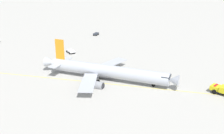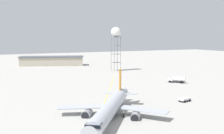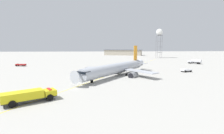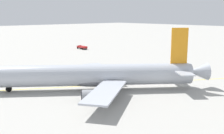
{
  "view_description": "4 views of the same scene",
  "coord_description": "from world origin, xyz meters",
  "px_view_note": "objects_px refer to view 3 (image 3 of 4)",
  "views": [
    {
      "loc": [
        26.48,
        77.38,
        35.23
      ],
      "look_at": [
        3.33,
        -4.35,
        3.97
      ],
      "focal_mm": 45.45,
      "sensor_mm": 36.0,
      "label": 1
    },
    {
      "loc": [
        -66.0,
        31.06,
        22.74
      ],
      "look_at": [
        40.73,
        -22.11,
        9.86
      ],
      "focal_mm": 47.46,
      "sensor_mm": 36.0,
      "label": 2
    },
    {
      "loc": [
        -59.26,
        2.81,
        11.49
      ],
      "look_at": [
        8.24,
        -2.3,
        3.04
      ],
      "focal_mm": 26.99,
      "sensor_mm": 36.0,
      "label": 3
    },
    {
      "loc": [
        -25.15,
        -43.75,
        14.18
      ],
      "look_at": [
        7.73,
        -7.05,
        4.58
      ],
      "focal_mm": 43.52,
      "sensor_mm": 36.0,
      "label": 4
    }
  ],
  "objects_px": {
    "fuel_tanker_truck": "(195,61)",
    "radar_tower": "(159,33)",
    "pushback_tug_truck": "(186,70)",
    "airliner_main": "(117,69)",
    "ops_pickup_truck": "(21,65)",
    "fire_tender_truck": "(29,95)"
  },
  "relations": [
    {
      "from": "fuel_tanker_truck",
      "to": "radar_tower",
      "type": "height_order",
      "value": "radar_tower"
    },
    {
      "from": "ops_pickup_truck",
      "to": "fuel_tanker_truck",
      "type": "xyz_separation_m",
      "value": [
        5.25,
        -107.11,
        0.76
      ]
    },
    {
      "from": "ops_pickup_truck",
      "to": "airliner_main",
      "type": "bearing_deg",
      "value": 151.27
    },
    {
      "from": "airliner_main",
      "to": "pushback_tug_truck",
      "type": "relative_size",
      "value": 7.96
    },
    {
      "from": "pushback_tug_truck",
      "to": "fuel_tanker_truck",
      "type": "bearing_deg",
      "value": 40.14
    },
    {
      "from": "airliner_main",
      "to": "fire_tender_truck",
      "type": "relative_size",
      "value": 3.74
    },
    {
      "from": "ops_pickup_truck",
      "to": "fire_tender_truck",
      "type": "height_order",
      "value": "fire_tender_truck"
    },
    {
      "from": "ops_pickup_truck",
      "to": "fuel_tanker_truck",
      "type": "height_order",
      "value": "fuel_tanker_truck"
    },
    {
      "from": "ops_pickup_truck",
      "to": "pushback_tug_truck",
      "type": "bearing_deg",
      "value": 166.75
    },
    {
      "from": "pushback_tug_truck",
      "to": "radar_tower",
      "type": "bearing_deg",
      "value": 63.33
    },
    {
      "from": "fire_tender_truck",
      "to": "pushback_tug_truck",
      "type": "distance_m",
      "value": 64.67
    },
    {
      "from": "pushback_tug_truck",
      "to": "fire_tender_truck",
      "type": "bearing_deg",
      "value": -159.39
    },
    {
      "from": "fuel_tanker_truck",
      "to": "fire_tender_truck",
      "type": "bearing_deg",
      "value": 95.28
    },
    {
      "from": "airliner_main",
      "to": "pushback_tug_truck",
      "type": "xyz_separation_m",
      "value": [
        6.96,
        -31.69,
        -1.89
      ]
    },
    {
      "from": "ops_pickup_truck",
      "to": "pushback_tug_truck",
      "type": "relative_size",
      "value": 1.18
    },
    {
      "from": "airliner_main",
      "to": "ops_pickup_truck",
      "type": "distance_m",
      "value": 62.45
    },
    {
      "from": "fuel_tanker_truck",
      "to": "radar_tower",
      "type": "relative_size",
      "value": 0.28
    },
    {
      "from": "airliner_main",
      "to": "fire_tender_truck",
      "type": "height_order",
      "value": "airliner_main"
    },
    {
      "from": "airliner_main",
      "to": "ops_pickup_truck",
      "type": "height_order",
      "value": "airliner_main"
    },
    {
      "from": "fuel_tanker_truck",
      "to": "radar_tower",
      "type": "distance_m",
      "value": 60.79
    },
    {
      "from": "airliner_main",
      "to": "radar_tower",
      "type": "xyz_separation_m",
      "value": [
        96.55,
        -51.23,
        21.14
      ]
    },
    {
      "from": "fuel_tanker_truck",
      "to": "pushback_tug_truck",
      "type": "distance_m",
      "value": 40.75
    }
  ]
}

